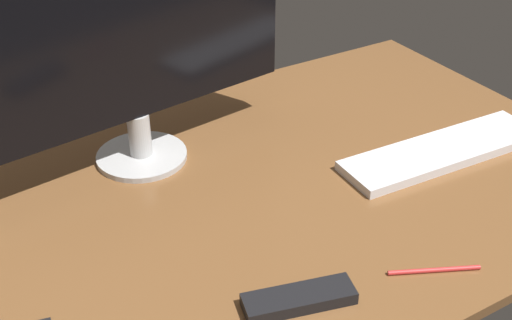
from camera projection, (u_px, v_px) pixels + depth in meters
desk at (245, 200)px, 120.80cm from camera, size 140.00×84.00×2.00cm
monitor at (127, 22)px, 115.72cm from camera, size 63.84×17.45×49.19cm
keyboard at (443, 151)px, 131.14cm from camera, size 43.33×13.26×1.86cm
tv_remote at (299, 299)px, 96.82cm from camera, size 17.13×8.97×2.01cm
pen at (434, 270)px, 102.94cm from camera, size 13.34×6.89×0.73cm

